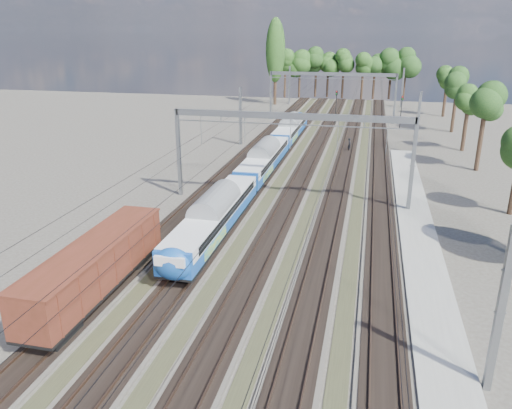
% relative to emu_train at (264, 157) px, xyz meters
% --- Properties ---
extents(track_bed, '(21.00, 130.00, 0.34)m').
position_rel_emu_train_xyz_m(track_bed, '(4.50, 6.14, -2.27)').
color(track_bed, '#47423A').
rests_on(track_bed, ground).
extents(platform, '(3.00, 70.00, 0.30)m').
position_rel_emu_train_xyz_m(platform, '(16.50, -18.86, -2.22)').
color(platform, gray).
rests_on(platform, ground).
extents(catenary, '(25.65, 130.00, 9.00)m').
position_rel_emu_train_xyz_m(catenary, '(4.83, 13.83, 4.03)').
color(catenary, slate).
rests_on(catenary, ground).
extents(tree_belt, '(39.88, 100.79, 12.26)m').
position_rel_emu_train_xyz_m(tree_belt, '(12.30, 51.48, 6.07)').
color(tree_belt, black).
rests_on(tree_belt, ground).
extents(poplar, '(4.40, 4.40, 19.04)m').
position_rel_emu_train_xyz_m(poplar, '(-10.00, 59.14, 9.52)').
color(poplar, black).
rests_on(poplar, ground).
extents(emu_train, '(2.75, 58.29, 4.02)m').
position_rel_emu_train_xyz_m(emu_train, '(0.00, 0.00, 0.00)').
color(emu_train, black).
rests_on(emu_train, ground).
extents(freight_boxcar, '(2.90, 14.01, 3.61)m').
position_rel_emu_train_xyz_m(freight_boxcar, '(-4.50, -29.98, -0.17)').
color(freight_boxcar, black).
rests_on(freight_boxcar, ground).
extents(worker, '(0.57, 0.78, 1.98)m').
position_rel_emu_train_xyz_m(worker, '(9.25, 14.89, -1.38)').
color(worker, black).
rests_on(worker, ground).
extents(signal_near, '(0.39, 0.35, 6.17)m').
position_rel_emu_train_xyz_m(signal_near, '(5.70, 35.34, 1.53)').
color(signal_near, black).
rests_on(signal_near, ground).
extents(signal_far, '(0.36, 0.33, 5.63)m').
position_rel_emu_train_xyz_m(signal_far, '(16.98, 34.68, 1.20)').
color(signal_far, black).
rests_on(signal_far, ground).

